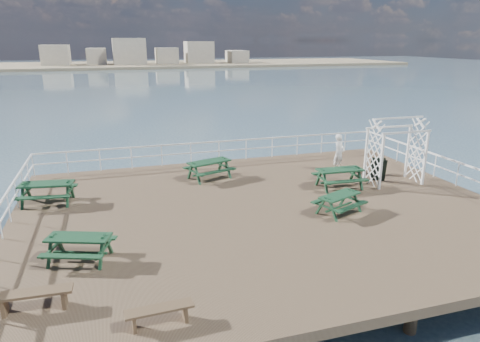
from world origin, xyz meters
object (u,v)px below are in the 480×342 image
(flat_bench_far, at_px, (160,312))
(person, at_px, (339,153))
(picnic_table_e, at_px, (339,200))
(picnic_table_c, at_px, (340,174))
(picnic_table_d, at_px, (79,243))
(picnic_table_a, at_px, (47,189))
(picnic_table_b, at_px, (209,166))
(trellis_arbor, at_px, (395,154))
(flat_bench_near, at_px, (34,296))

(flat_bench_far, xyz_separation_m, person, (9.64, 9.34, 0.57))
(picnic_table_e, bearing_deg, picnic_table_c, 37.88)
(picnic_table_d, bearing_deg, picnic_table_c, 38.42)
(picnic_table_a, distance_m, picnic_table_c, 11.80)
(picnic_table_b, xyz_separation_m, picnic_table_d, (-5.25, -6.37, -0.05))
(picnic_table_a, height_order, trellis_arbor, trellis_arbor)
(picnic_table_b, distance_m, flat_bench_near, 10.55)
(picnic_table_c, height_order, picnic_table_e, picnic_table_c)
(person, bearing_deg, picnic_table_e, -148.37)
(trellis_arbor, bearing_deg, person, 121.42)
(picnic_table_a, distance_m, flat_bench_far, 9.29)
(picnic_table_b, height_order, trellis_arbor, trellis_arbor)
(trellis_arbor, bearing_deg, picnic_table_a, 173.77)
(picnic_table_d, xyz_separation_m, trellis_arbor, (12.88, 3.41, 0.76))
(picnic_table_b, relative_size, flat_bench_far, 1.53)
(picnic_table_c, height_order, flat_bench_near, picnic_table_c)
(picnic_table_e, distance_m, flat_bench_near, 10.26)
(picnic_table_a, relative_size, picnic_table_e, 1.06)
(picnic_table_e, bearing_deg, person, 38.52)
(picnic_table_c, height_order, picnic_table_d, picnic_table_c)
(picnic_table_b, xyz_separation_m, picnic_table_e, (3.60, -5.37, -0.09))
(picnic_table_d, height_order, person, person)
(flat_bench_near, xyz_separation_m, trellis_arbor, (13.77, 5.61, 0.93))
(picnic_table_c, distance_m, flat_bench_far, 11.04)
(flat_bench_far, bearing_deg, picnic_table_a, 107.60)
(picnic_table_b, relative_size, person, 1.29)
(person, bearing_deg, flat_bench_far, -165.35)
(picnic_table_d, relative_size, trellis_arbor, 0.72)
(picnic_table_c, bearing_deg, picnic_table_a, 174.64)
(picnic_table_a, bearing_deg, picnic_table_b, 19.34)
(picnic_table_a, bearing_deg, picnic_table_d, -65.92)
(picnic_table_a, relative_size, picnic_table_d, 1.02)
(picnic_table_a, bearing_deg, trellis_arbor, 1.81)
(flat_bench_near, bearing_deg, trellis_arbor, 24.55)
(picnic_table_d, distance_m, flat_bench_far, 4.03)
(picnic_table_c, height_order, trellis_arbor, trellis_arbor)
(person, bearing_deg, picnic_table_d, 177.19)
(picnic_table_e, bearing_deg, flat_bench_far, -169.35)
(picnic_table_e, bearing_deg, trellis_arbor, 8.25)
(picnic_table_b, relative_size, picnic_table_d, 1.09)
(picnic_table_c, bearing_deg, picnic_table_e, -117.21)
(picnic_table_d, relative_size, flat_bench_near, 1.23)
(picnic_table_c, bearing_deg, picnic_table_b, 152.82)
(picnic_table_d, bearing_deg, picnic_table_a, 124.99)
(flat_bench_far, height_order, person, person)
(picnic_table_c, distance_m, picnic_table_e, 2.89)
(picnic_table_c, xyz_separation_m, flat_bench_near, (-11.17, -5.72, -0.23))
(picnic_table_a, height_order, picnic_table_d, picnic_table_a)
(trellis_arbor, bearing_deg, picnic_table_d, -164.62)
(picnic_table_e, height_order, flat_bench_near, picnic_table_e)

